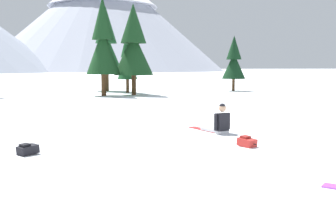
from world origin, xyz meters
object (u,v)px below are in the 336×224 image
Objects in this scene: pine_tree_broad at (106,45)px; pine_tree_leaning at (103,42)px; pine_tree_tall at (127,59)px; backpack_red at (247,142)px; pine_tree_slender at (234,61)px; backpack_black at (28,149)px; snowboarder_background at (218,123)px; pine_tree_young at (133,45)px.

pine_tree_leaning is (-0.48, -5.72, -0.07)m from pine_tree_broad.
backpack_red is at bearing -87.71° from pine_tree_tall.
backpack_black is at bearing -120.54° from pine_tree_slender.
snowboarder_background is at bearing -84.05° from pine_tree_broad.
pine_tree_broad is (-2.44, 23.36, 3.61)m from snowboarder_background.
pine_tree_young is at bearing 76.55° from backpack_black.
snowboarder_background is 0.37× the size of pine_tree_slender.
backpack_black is 25.99m from pine_tree_broad.
pine_tree_broad is (-1.76, 5.37, 0.26)m from pine_tree_young.
backpack_red is at bearing -109.53° from pine_tree_slender.
backpack_black is at bearing -96.85° from pine_tree_broad.
backpack_red is (0.04, -2.26, -0.21)m from snowboarder_background.
backpack_black is at bearing 179.05° from backpack_red.
pine_tree_young reaches higher than pine_tree_tall.
pine_tree_slender reaches higher than backpack_black.
backpack_red is 0.08× the size of pine_tree_young.
backpack_black is 21.03m from pine_tree_young.
backpack_black is 0.11× the size of pine_tree_tall.
pine_tree_slender is (8.48, 21.53, 2.29)m from snowboarder_background.
backpack_red is 0.08× the size of pine_tree_leaning.
backpack_black is at bearing -97.45° from pine_tree_leaning.
pine_tree_leaning reaches higher than pine_tree_tall.
pine_tree_leaning is (2.59, 19.81, 3.74)m from backpack_black.
pine_tree_leaning is at bearing -171.07° from pine_tree_young.
pine_tree_leaning reaches higher than snowboarder_background.
snowboarder_background is 3.21× the size of backpack_red.
pine_tree_young is at bearing 92.16° from snowboarder_background.
pine_tree_broad is at bearing 83.15° from backpack_black.
pine_tree_tall is at bearing 56.79° from pine_tree_leaning.
backpack_red is 20.57m from pine_tree_young.
backpack_red is 25.36m from pine_tree_slender.
backpack_red is 5.54m from backpack_black.
pine_tree_young is 0.93× the size of pine_tree_broad.
pine_tree_slender is 9.87m from pine_tree_young.
pine_tree_slender is at bearing -9.55° from pine_tree_broad.
pine_tree_slender is at bearing 59.46° from backpack_black.
pine_tree_young reaches higher than backpack_black.
backpack_red is at bearing -81.56° from pine_tree_leaning.
pine_tree_broad is (3.07, 25.53, 3.81)m from backpack_black.
pine_tree_tall is (-0.92, 23.00, 2.61)m from backpack_red.
pine_tree_slender is 0.96× the size of pine_tree_tall.
backpack_red is 20.46m from pine_tree_leaning.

